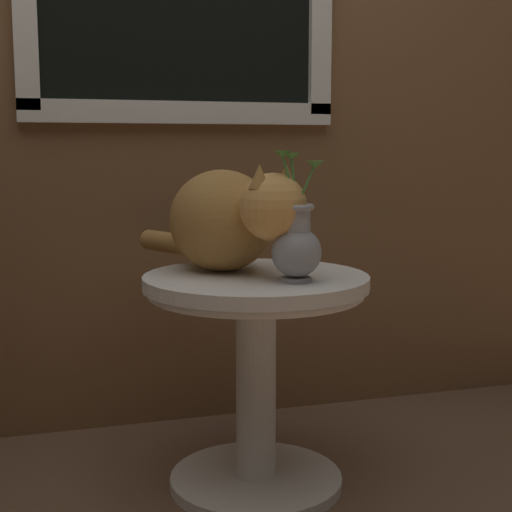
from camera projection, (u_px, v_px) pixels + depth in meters
The scene contains 4 objects.
back_wall at pixel (144, 19), 2.35m from camera, with size 4.00×0.07×2.60m.
wicker_side_table at pixel (256, 343), 1.99m from camera, with size 0.59×0.59×0.58m.
cat at pixel (229, 219), 1.99m from camera, with size 0.37×0.58×0.29m.
pewter_vase_with_ivy at pixel (296, 243), 1.85m from camera, with size 0.13×0.12×0.32m.
Camera 1 is at (-0.37, -1.60, 0.91)m, focal length 52.93 mm.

